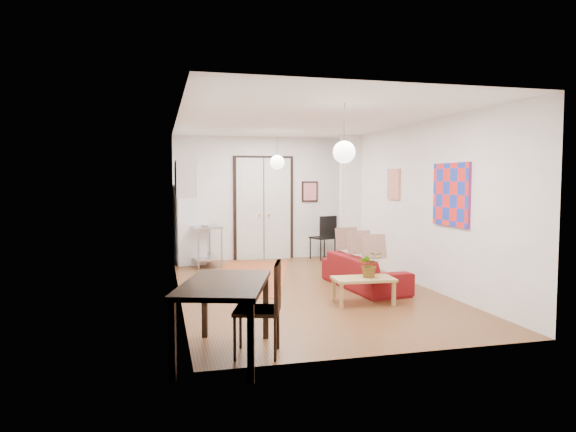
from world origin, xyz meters
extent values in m
plane|color=brown|center=(0.00, 0.00, 0.00)|extent=(7.00, 7.00, 0.00)
cube|color=white|center=(0.00, 0.00, 2.90)|extent=(4.20, 7.00, 0.02)
cube|color=white|center=(0.00, 3.50, 1.45)|extent=(4.20, 0.02, 2.90)
cube|color=white|center=(0.00, -3.50, 1.45)|extent=(4.20, 0.02, 2.90)
cube|color=white|center=(-2.10, 0.00, 1.45)|extent=(0.02, 7.00, 2.90)
cube|color=white|center=(2.10, 0.00, 1.45)|extent=(0.02, 7.00, 2.90)
cube|color=silver|center=(0.00, 3.46, 1.20)|extent=(1.44, 0.06, 2.50)
cube|color=white|center=(1.85, 2.55, 1.45)|extent=(0.50, 0.10, 2.90)
cube|color=silver|center=(-1.92, 1.50, 1.90)|extent=(0.35, 1.00, 0.70)
cube|color=red|center=(2.08, -1.25, 1.65)|extent=(0.05, 1.00, 1.00)
cube|color=beige|center=(2.08, 0.80, 1.80)|extent=(0.05, 0.50, 0.60)
cube|color=red|center=(1.15, 3.47, 1.60)|extent=(0.40, 0.03, 0.50)
cube|color=olive|center=(-2.07, 2.00, 1.95)|extent=(0.03, 0.44, 0.54)
sphere|color=white|center=(0.00, 2.00, 2.25)|extent=(0.30, 0.30, 0.30)
cylinder|color=black|center=(0.00, 2.00, 2.65)|extent=(0.01, 0.01, 0.50)
sphere|color=white|center=(0.00, -2.00, 2.25)|extent=(0.30, 0.30, 0.30)
cylinder|color=black|center=(0.00, -2.00, 2.65)|extent=(0.01, 0.01, 0.50)
cube|color=#B0582C|center=(-0.72, 1.33, 0.00)|extent=(2.37, 3.98, 0.01)
imported|color=maroon|center=(1.05, -0.20, 0.29)|extent=(0.95, 2.03, 0.57)
cube|color=tan|center=(0.58, -1.32, 0.39)|extent=(0.94, 0.56, 0.04)
cube|color=tan|center=(0.17, -1.52, 0.18)|extent=(0.05, 0.05, 0.37)
cube|color=tan|center=(0.98, -1.52, 0.18)|extent=(0.05, 0.05, 0.37)
cube|color=tan|center=(0.17, -1.11, 0.18)|extent=(0.05, 0.05, 0.37)
cube|color=tan|center=(0.98, -1.11, 0.18)|extent=(0.05, 0.05, 0.37)
imported|color=#2F672E|center=(0.68, -1.32, 0.60)|extent=(0.37, 0.33, 0.40)
cube|color=#A3A5A8|center=(-1.45, 2.86, 0.87)|extent=(0.73, 1.23, 0.04)
cube|color=#A3A5A8|center=(-1.45, 2.86, 0.17)|extent=(0.69, 1.18, 0.03)
cylinder|color=#A3A5A8|center=(-1.70, 2.32, 0.43)|extent=(0.04, 0.04, 0.87)
cylinder|color=#A3A5A8|center=(-1.20, 2.32, 0.43)|extent=(0.04, 0.04, 0.87)
cylinder|color=#A3A5A8|center=(-1.70, 3.40, 0.43)|extent=(0.04, 0.04, 0.87)
cylinder|color=#A3A5A8|center=(-1.20, 3.40, 0.43)|extent=(0.04, 0.04, 0.87)
imported|color=silver|center=(-1.45, 2.56, 0.91)|extent=(0.24, 0.24, 0.05)
imported|color=#5194B0|center=(-1.50, 3.11, 0.98)|extent=(0.10, 0.10, 0.18)
cube|color=silver|center=(-1.75, 3.15, 0.89)|extent=(0.71, 0.71, 1.78)
cube|color=black|center=(-1.75, -3.15, 0.79)|extent=(1.24, 1.65, 0.05)
cube|color=black|center=(-2.12, -3.83, 0.38)|extent=(0.08, 0.08, 0.75)
cube|color=black|center=(-1.38, -3.83, 0.38)|extent=(0.08, 0.08, 0.75)
cube|color=black|center=(-2.12, -2.47, 0.38)|extent=(0.08, 0.08, 0.75)
cube|color=black|center=(-1.38, -2.47, 0.38)|extent=(0.08, 0.08, 0.75)
cube|color=#381D11|center=(-1.40, -3.15, 0.48)|extent=(0.60, 0.58, 0.04)
cube|color=#381D11|center=(-1.40, -2.93, 0.75)|extent=(0.18, 0.45, 0.50)
cylinder|color=#381D11|center=(-1.60, -3.36, 0.24)|extent=(0.03, 0.03, 0.48)
cylinder|color=#381D11|center=(-1.20, -3.36, 0.24)|extent=(0.03, 0.03, 0.48)
cylinder|color=#381D11|center=(-1.60, -2.94, 0.24)|extent=(0.03, 0.03, 0.48)
cylinder|color=#381D11|center=(-1.20, -2.94, 0.24)|extent=(0.03, 0.03, 0.48)
cube|color=#381D11|center=(-1.40, -3.15, 0.48)|extent=(0.60, 0.58, 0.04)
cube|color=#381D11|center=(-1.40, -2.93, 0.75)|extent=(0.18, 0.45, 0.50)
cylinder|color=#381D11|center=(-1.60, -3.36, 0.24)|extent=(0.03, 0.03, 0.48)
cylinder|color=#381D11|center=(-1.20, -3.36, 0.24)|extent=(0.03, 0.03, 0.48)
cylinder|color=#381D11|center=(-1.60, -2.94, 0.24)|extent=(0.03, 0.03, 0.48)
cylinder|color=#381D11|center=(-1.20, -2.94, 0.24)|extent=(0.03, 0.03, 0.48)
cube|color=black|center=(1.35, 3.08, 0.51)|extent=(0.60, 0.60, 0.04)
cube|color=black|center=(1.35, 3.30, 0.79)|extent=(0.46, 0.19, 0.51)
cylinder|color=black|center=(1.14, 2.87, 0.26)|extent=(0.03, 0.03, 0.51)
cylinder|color=black|center=(1.56, 2.87, 0.26)|extent=(0.03, 0.03, 0.51)
cylinder|color=black|center=(1.14, 3.29, 0.26)|extent=(0.03, 0.03, 0.51)
cylinder|color=black|center=(1.56, 3.29, 0.26)|extent=(0.03, 0.03, 0.51)
camera|label=1|loc=(-2.40, -8.48, 1.88)|focal=32.00mm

